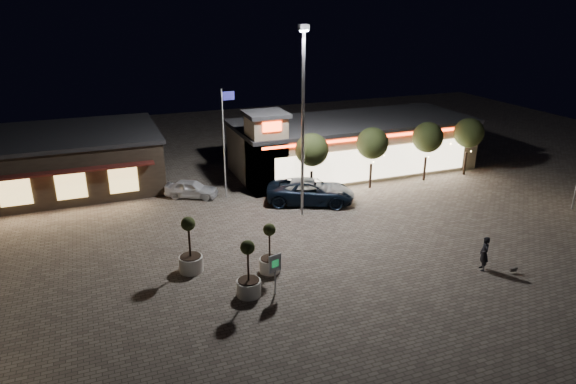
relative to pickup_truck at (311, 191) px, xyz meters
name	(u,v)px	position (x,y,z in m)	size (l,w,h in m)	color
ground	(325,274)	(-3.42, -9.78, -0.87)	(90.00, 90.00, 0.00)	#72675C
retail_building	(348,144)	(6.09, 6.03, 1.34)	(20.40, 8.40, 6.10)	tan
restaurant_building	(49,161)	(-17.42, 10.19, 1.29)	(16.40, 11.00, 4.30)	#382D23
floodlight_pole	(303,113)	(-1.42, -1.78, 6.15)	(0.60, 0.40, 12.38)	gray
flagpole	(225,135)	(-5.32, 3.22, 3.87)	(0.95, 0.10, 8.00)	white
string_tree_a	(312,150)	(0.58, 1.22, 2.69)	(2.42, 2.42, 4.79)	#332319
string_tree_b	(372,143)	(5.58, 1.22, 2.69)	(2.42, 2.42, 4.79)	#332319
string_tree_c	(428,137)	(10.58, 1.22, 2.69)	(2.42, 2.42, 4.79)	#332319
string_tree_d	(469,133)	(14.58, 1.22, 2.69)	(2.42, 2.42, 4.79)	#332319
pickup_truck	(311,191)	(0.00, 0.00, 0.00)	(2.89, 6.27, 1.74)	black
white_sedan	(191,189)	(-7.77, 4.22, -0.21)	(1.56, 3.88, 1.32)	silver
pedestrian	(484,254)	(4.73, -12.41, 0.09)	(0.70, 0.46, 1.92)	black
dog	(514,269)	(6.02, -13.35, -0.62)	(0.48, 0.24, 0.26)	#59514C
planter_left	(190,255)	(-10.01, -6.83, 0.10)	(1.28, 1.28, 3.16)	silver
planter_mid	(249,279)	(-7.83, -10.28, 0.05)	(1.21, 1.21, 2.98)	silver
planter_right	(270,257)	(-6.07, -8.41, -0.01)	(1.14, 1.14, 2.80)	silver
valet_sign	(275,267)	(-6.56, -10.60, 0.63)	(0.70, 0.24, 2.14)	gray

